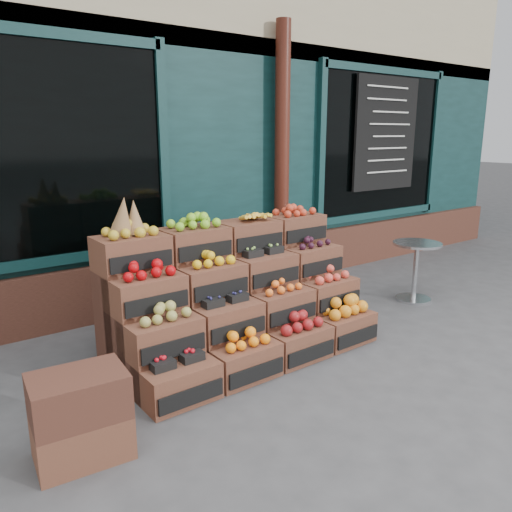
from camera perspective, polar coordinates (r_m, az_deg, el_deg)
ground at (r=4.36m, az=7.79°, el=-12.32°), size 60.00×60.00×0.00m
shop_facade at (r=8.37m, az=-17.91°, el=16.54°), size 12.00×6.24×4.80m
crate_display at (r=4.49m, az=-2.18°, el=-5.28°), size 2.32×1.15×1.44m
spare_crates at (r=3.30m, az=-19.40°, el=-16.92°), size 0.58×0.43×0.55m
bistro_table at (r=6.07m, az=17.79°, el=-0.94°), size 0.55×0.55×0.69m
shopkeeper at (r=5.88m, az=-25.39°, el=2.56°), size 0.76×0.61×1.80m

